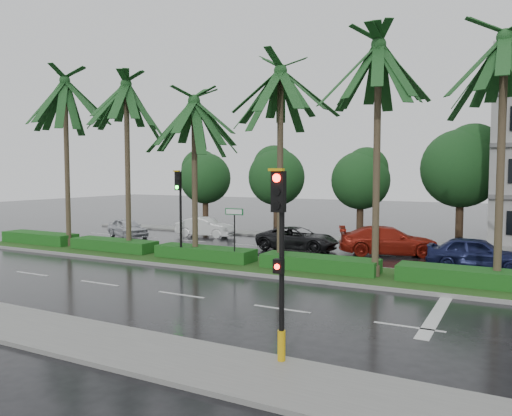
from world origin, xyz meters
The scene contains 17 objects.
ground centered at (0.00, 0.00, 0.00)m, with size 120.00×120.00×0.00m, color black.
near_sidewalk centered at (0.00, -10.20, 0.06)m, with size 40.00×2.40×0.12m, color slate.
far_sidewalk centered at (0.00, 12.00, 0.06)m, with size 40.00×2.00×0.12m, color slate.
median centered at (0.00, 1.00, 0.08)m, with size 36.00×4.00×0.15m.
hedge centered at (0.00, 1.00, 0.45)m, with size 35.20×1.40×0.60m.
lane_markings centered at (3.04, -0.43, 0.01)m, with size 34.00×13.06×0.01m.
palm_row centered at (-1.25, 1.02, 8.39)m, with size 26.30×4.20×10.32m.
signal_near centered at (6.00, -9.39, 2.50)m, with size 0.34×0.45×4.36m.
signal_median_left centered at (-4.00, 0.30, 3.00)m, with size 0.34×0.42×4.36m.
signal_median_right centered at (1.50, 0.30, 3.00)m, with size 0.34×0.42×4.36m.
street_sign centered at (-1.00, 0.48, 2.12)m, with size 0.95×0.09×2.60m.
bg_trees centered at (1.26, 17.59, 4.48)m, with size 32.65×5.38×7.77m.
car_silver centered at (-12.95, 6.40, 0.65)m, with size 3.83×1.54×1.31m, color silver.
car_white centered at (-8.45, 9.18, 0.66)m, with size 4.03×1.41×1.33m, color white.
car_darkgrey centered at (-0.50, 6.75, 0.65)m, with size 4.68×2.16×1.30m, color black.
car_red centered at (4.50, 7.43, 0.76)m, with size 5.26×2.14×1.53m, color maroon.
car_blue centered at (9.00, 5.25, 0.74)m, with size 4.32×1.74×1.47m, color #19204D.
Camera 1 is at (10.69, -19.34, 4.37)m, focal length 35.00 mm.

